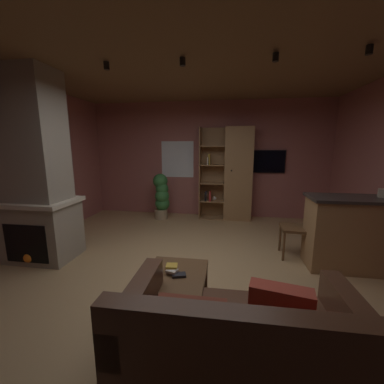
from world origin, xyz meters
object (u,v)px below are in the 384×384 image
at_px(stone_fireplace, 36,178).
at_px(leather_couch, 240,348).
at_px(bookshelf_cabinet, 234,175).
at_px(kitchen_bar_counter, 364,234).
at_px(tissue_box, 384,193).
at_px(coffee_table, 176,282).
at_px(wall_mounted_tv, 264,161).
at_px(table_book_2, 172,266).
at_px(table_book_0, 179,275).
at_px(dining_chair, 301,224).
at_px(table_book_1, 172,271).
at_px(potted_floor_plant, 162,195).

relative_size(stone_fireplace, leather_couch, 1.64).
xyz_separation_m(bookshelf_cabinet, kitchen_bar_counter, (1.71, -2.14, -0.53)).
xyz_separation_m(kitchen_bar_counter, tissue_box, (0.20, 0.06, 0.56)).
relative_size(kitchen_bar_counter, coffee_table, 2.16).
xyz_separation_m(kitchen_bar_counter, wall_mounted_tv, (-1.03, 2.36, 0.83)).
bearing_deg(tissue_box, table_book_2, -153.53).
bearing_deg(coffee_table, table_book_0, -39.83).
distance_m(kitchen_bar_counter, wall_mounted_tv, 2.70).
relative_size(coffee_table, dining_chair, 0.75).
bearing_deg(tissue_box, table_book_1, -152.49).
relative_size(tissue_box, table_book_2, 1.06).
bearing_deg(potted_floor_plant, tissue_box, -27.18).
bearing_deg(kitchen_bar_counter, dining_chair, 160.05).
height_order(tissue_box, table_book_0, tissue_box).
distance_m(stone_fireplace, kitchen_bar_counter, 4.68).
distance_m(stone_fireplace, leather_couch, 3.42).
bearing_deg(potted_floor_plant, dining_chair, -31.61).
height_order(leather_couch, table_book_2, leather_couch).
height_order(kitchen_bar_counter, table_book_0, kitchen_bar_counter).
bearing_deg(bookshelf_cabinet, dining_chair, -62.52).
bearing_deg(table_book_1, tissue_box, 27.51).
bearing_deg(potted_floor_plant, table_book_1, -72.54).
relative_size(coffee_table, table_book_0, 5.20).
distance_m(stone_fireplace, table_book_1, 2.54).
height_order(table_book_0, dining_chair, dining_chair).
bearing_deg(leather_couch, potted_floor_plant, 113.19).
xyz_separation_m(coffee_table, table_book_2, (-0.05, 0.04, 0.15)).
height_order(table_book_1, wall_mounted_tv, wall_mounted_tv).
bearing_deg(table_book_1, table_book_0, -17.87).
distance_m(table_book_2, wall_mounted_tv, 3.93).
height_order(stone_fireplace, table_book_1, stone_fireplace).
distance_m(tissue_box, leather_couch, 2.88).
bearing_deg(coffee_table, dining_chair, 43.70).
xyz_separation_m(stone_fireplace, potted_floor_plant, (1.23, 2.23, -0.67)).
xyz_separation_m(bookshelf_cabinet, dining_chair, (0.98, -1.88, -0.52)).
relative_size(coffee_table, wall_mounted_tv, 0.75).
xyz_separation_m(bookshelf_cabinet, table_book_1, (-0.67, -3.43, -0.57)).
relative_size(bookshelf_cabinet, table_book_0, 15.83).
relative_size(stone_fireplace, bookshelf_cabinet, 1.29).
distance_m(potted_floor_plant, wall_mounted_tv, 2.52).
bearing_deg(dining_chair, coffee_table, -136.30).
bearing_deg(bookshelf_cabinet, stone_fireplace, -139.42).
height_order(stone_fireplace, tissue_box, stone_fireplace).
relative_size(kitchen_bar_counter, dining_chair, 1.63).
height_order(table_book_0, table_book_1, table_book_1).
bearing_deg(wall_mounted_tv, dining_chair, -81.95).
bearing_deg(tissue_box, kitchen_bar_counter, -163.83).
xyz_separation_m(leather_couch, wall_mounted_tv, (0.71, 4.29, 1.04)).
xyz_separation_m(bookshelf_cabinet, wall_mounted_tv, (0.68, 0.21, 0.30)).
bearing_deg(dining_chair, leather_couch, -114.48).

